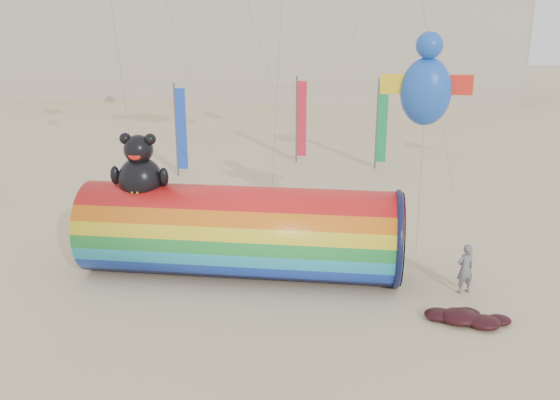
# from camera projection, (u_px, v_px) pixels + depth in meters

# --- Properties ---
(ground) EXTENTS (160.00, 160.00, 0.00)m
(ground) POSITION_uv_depth(u_px,v_px,m) (261.00, 276.00, 22.37)
(ground) COLOR #CCB58C
(ground) RESTS_ON ground
(windsock_assembly) EXTENTS (11.20, 3.41, 5.16)m
(windsock_assembly) POSITION_uv_depth(u_px,v_px,m) (240.00, 230.00, 21.99)
(windsock_assembly) COLOR red
(windsock_assembly) RESTS_ON ground
(kite_handler) EXTENTS (0.76, 0.66, 1.75)m
(kite_handler) POSITION_uv_depth(u_px,v_px,m) (465.00, 269.00, 20.83)
(kite_handler) COLOR slate
(kite_handler) RESTS_ON ground
(fabric_bundle) EXTENTS (2.62, 1.35, 0.41)m
(fabric_bundle) POSITION_uv_depth(u_px,v_px,m) (466.00, 318.00, 19.07)
(fabric_bundle) COLOR #3C0A10
(fabric_bundle) RESTS_ON ground
(festival_banners) EXTENTS (11.66, 3.98, 5.20)m
(festival_banners) POSITION_uv_depth(u_px,v_px,m) (289.00, 124.00, 35.75)
(festival_banners) COLOR #59595E
(festival_banners) RESTS_ON ground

